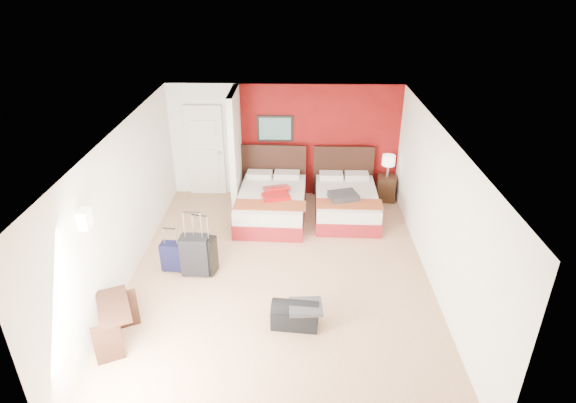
{
  "coord_description": "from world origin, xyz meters",
  "views": [
    {
      "loc": [
        0.25,
        -6.66,
        4.78
      ],
      "look_at": [
        0.12,
        0.8,
        1.0
      ],
      "focal_mm": 29.75,
      "sensor_mm": 36.0,
      "label": 1
    }
  ],
  "objects_px": {
    "nightstand": "(386,188)",
    "duffel_bag": "(295,315)",
    "suitcase_charcoal": "(196,256)",
    "suitcase_navy": "(173,257)",
    "bed_right": "(346,204)",
    "suitcase_black": "(203,256)",
    "desk": "(117,324)",
    "red_suitcase_open": "(276,193)",
    "bed_left": "(272,205)",
    "table_lamp": "(388,166)"
  },
  "relations": [
    {
      "from": "nightstand",
      "to": "suitcase_navy",
      "type": "relative_size",
      "value": 1.11
    },
    {
      "from": "desk",
      "to": "duffel_bag",
      "type": "bearing_deg",
      "value": -15.04
    },
    {
      "from": "bed_right",
      "to": "nightstand",
      "type": "bearing_deg",
      "value": 40.98
    },
    {
      "from": "table_lamp",
      "to": "nightstand",
      "type": "bearing_deg",
      "value": 0.0
    },
    {
      "from": "bed_left",
      "to": "table_lamp",
      "type": "bearing_deg",
      "value": 22.41
    },
    {
      "from": "bed_left",
      "to": "suitcase_black",
      "type": "xyz_separation_m",
      "value": [
        -1.07,
        -1.96,
        0.04
      ]
    },
    {
      "from": "table_lamp",
      "to": "red_suitcase_open",
      "type": "bearing_deg",
      "value": -157.45
    },
    {
      "from": "red_suitcase_open",
      "to": "suitcase_black",
      "type": "bearing_deg",
      "value": -138.53
    },
    {
      "from": "bed_right",
      "to": "desk",
      "type": "relative_size",
      "value": 2.24
    },
    {
      "from": "nightstand",
      "to": "duffel_bag",
      "type": "distance_m",
      "value": 4.6
    },
    {
      "from": "table_lamp",
      "to": "suitcase_navy",
      "type": "xyz_separation_m",
      "value": [
        -4.09,
        -2.79,
        -0.55
      ]
    },
    {
      "from": "bed_right",
      "to": "duffel_bag",
      "type": "xyz_separation_m",
      "value": [
        -1.04,
        -3.37,
        -0.1
      ]
    },
    {
      "from": "nightstand",
      "to": "bed_left",
      "type": "bearing_deg",
      "value": -153.18
    },
    {
      "from": "bed_left",
      "to": "suitcase_black",
      "type": "bearing_deg",
      "value": -115.8
    },
    {
      "from": "suitcase_charcoal",
      "to": "suitcase_navy",
      "type": "relative_size",
      "value": 1.38
    },
    {
      "from": "bed_right",
      "to": "red_suitcase_open",
      "type": "relative_size",
      "value": 2.52
    },
    {
      "from": "bed_left",
      "to": "suitcase_charcoal",
      "type": "height_order",
      "value": "suitcase_charcoal"
    },
    {
      "from": "red_suitcase_open",
      "to": "duffel_bag",
      "type": "bearing_deg",
      "value": -99.37
    },
    {
      "from": "duffel_bag",
      "to": "table_lamp",
      "type": "bearing_deg",
      "value": 70.17
    },
    {
      "from": "suitcase_navy",
      "to": "bed_right",
      "type": "bearing_deg",
      "value": 38.49
    },
    {
      "from": "bed_right",
      "to": "bed_left",
      "type": "bearing_deg",
      "value": -174.38
    },
    {
      "from": "suitcase_black",
      "to": "suitcase_charcoal",
      "type": "height_order",
      "value": "suitcase_charcoal"
    },
    {
      "from": "nightstand",
      "to": "red_suitcase_open",
      "type": "bearing_deg",
      "value": -150.34
    },
    {
      "from": "suitcase_charcoal",
      "to": "desk",
      "type": "height_order",
      "value": "suitcase_charcoal"
    },
    {
      "from": "bed_left",
      "to": "duffel_bag",
      "type": "distance_m",
      "value": 3.3
    },
    {
      "from": "suitcase_black",
      "to": "desk",
      "type": "bearing_deg",
      "value": -103.65
    },
    {
      "from": "suitcase_charcoal",
      "to": "nightstand",
      "type": "bearing_deg",
      "value": 40.19
    },
    {
      "from": "bed_right",
      "to": "nightstand",
      "type": "xyz_separation_m",
      "value": [
        0.95,
        0.78,
        0.01
      ]
    },
    {
      "from": "suitcase_black",
      "to": "duffel_bag",
      "type": "height_order",
      "value": "suitcase_black"
    },
    {
      "from": "table_lamp",
      "to": "suitcase_charcoal",
      "type": "height_order",
      "value": "table_lamp"
    },
    {
      "from": "nightstand",
      "to": "suitcase_charcoal",
      "type": "bearing_deg",
      "value": -134.63
    },
    {
      "from": "bed_right",
      "to": "red_suitcase_open",
      "type": "distance_m",
      "value": 1.49
    },
    {
      "from": "suitcase_navy",
      "to": "suitcase_black",
      "type": "bearing_deg",
      "value": -0.88
    },
    {
      "from": "nightstand",
      "to": "suitcase_charcoal",
      "type": "relative_size",
      "value": 0.8
    },
    {
      "from": "nightstand",
      "to": "suitcase_black",
      "type": "xyz_separation_m",
      "value": [
        -3.55,
        -2.85,
        0.05
      ]
    },
    {
      "from": "suitcase_black",
      "to": "suitcase_charcoal",
      "type": "relative_size",
      "value": 0.95
    },
    {
      "from": "duffel_bag",
      "to": "desk",
      "type": "height_order",
      "value": "desk"
    },
    {
      "from": "bed_right",
      "to": "red_suitcase_open",
      "type": "bearing_deg",
      "value": -170.15
    },
    {
      "from": "bed_left",
      "to": "nightstand",
      "type": "distance_m",
      "value": 2.64
    },
    {
      "from": "bed_right",
      "to": "desk",
      "type": "height_order",
      "value": "desk"
    },
    {
      "from": "bed_right",
      "to": "suitcase_black",
      "type": "height_order",
      "value": "suitcase_black"
    },
    {
      "from": "suitcase_black",
      "to": "suitcase_navy",
      "type": "relative_size",
      "value": 1.31
    },
    {
      "from": "suitcase_charcoal",
      "to": "duffel_bag",
      "type": "distance_m",
      "value": 2.1
    },
    {
      "from": "suitcase_charcoal",
      "to": "duffel_bag",
      "type": "bearing_deg",
      "value": -34.96
    },
    {
      "from": "suitcase_navy",
      "to": "suitcase_charcoal",
      "type": "bearing_deg",
      "value": -7.45
    },
    {
      "from": "red_suitcase_open",
      "to": "table_lamp",
      "type": "height_order",
      "value": "table_lamp"
    },
    {
      "from": "nightstand",
      "to": "suitcase_charcoal",
      "type": "height_order",
      "value": "suitcase_charcoal"
    },
    {
      "from": "suitcase_charcoal",
      "to": "red_suitcase_open",
      "type": "bearing_deg",
      "value": 57.96
    },
    {
      "from": "nightstand",
      "to": "table_lamp",
      "type": "height_order",
      "value": "table_lamp"
    },
    {
      "from": "suitcase_charcoal",
      "to": "table_lamp",
      "type": "bearing_deg",
      "value": 40.19
    }
  ]
}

